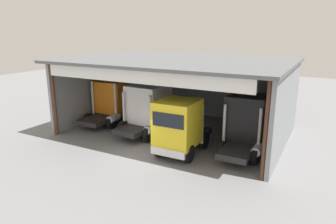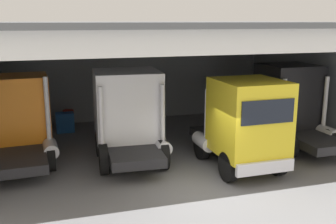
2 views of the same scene
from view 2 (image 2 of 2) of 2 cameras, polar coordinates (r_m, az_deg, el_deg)
The scene contains 8 objects.
ground_plane at distance 13.81m, azimuth 4.54°, elevation -10.93°, with size 80.00×80.00×0.00m, color slate.
workshop_shed at distance 18.59m, azimuth -2.28°, elevation 7.76°, with size 16.06×11.34×5.55m.
truck_orange_left_bay at distance 16.90m, azimuth -20.79°, elevation -0.84°, with size 2.81×4.91×3.53m.
truck_white_center_right_bay at distance 15.99m, azimuth -5.73°, elevation -0.16°, with size 2.80×4.56×3.66m.
truck_yellow_yard_outside at distance 15.03m, azimuth 10.86°, elevation -1.62°, with size 2.52×5.16×3.53m.
truck_black_center_left_bay at distance 18.66m, azimuth 17.27°, elevation 1.05°, with size 2.57×4.65×3.68m.
oil_drum at distance 22.19m, azimuth -14.14°, elevation -0.82°, with size 0.58×0.58×0.87m, color #B21E19.
tool_cart at distance 20.97m, azimuth -14.61°, elevation -1.46°, with size 0.90×0.60×1.00m, color #1E59A5.
Camera 2 is at (-4.69, -11.71, 5.60)m, focal length 42.29 mm.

